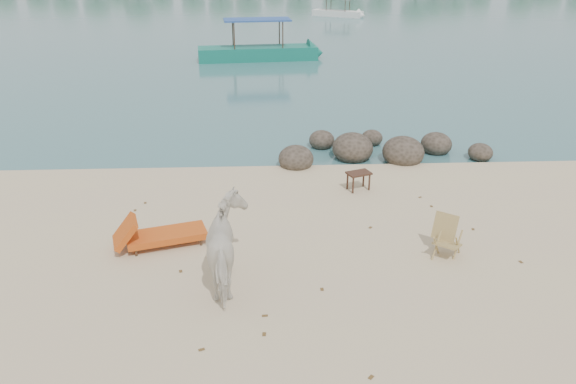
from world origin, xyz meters
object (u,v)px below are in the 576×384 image
cow (230,248)px  deck_chair (448,240)px  lounge_chair (166,232)px  boat_near (257,26)px  boulders (374,150)px  side_table (358,182)px

cow → deck_chair: cow is taller
lounge_chair → boat_near: 20.52m
boulders → side_table: 2.62m
boulders → cow: 7.68m
side_table → boat_near: boat_near is taller
cow → lounge_chair: 2.14m
boulders → lounge_chair: boulders is taller
boulders → deck_chair: 5.84m
cow → boat_near: size_ratio=0.26×
boulders → deck_chair: (0.35, -5.82, 0.22)m
boat_near → side_table: bearing=-87.5°
deck_chair → boat_near: (-3.77, 21.15, 1.32)m
cow → lounge_chair: cow is taller
boulders → boat_near: size_ratio=0.88×
cow → boulders: bearing=-127.0°
lounge_chair → deck_chair: (5.60, -0.76, 0.10)m
boulders → side_table: size_ratio=10.77×
side_table → boat_near: bearing=76.8°
lounge_chair → deck_chair: deck_chair is taller
lounge_chair → deck_chair: bearing=-24.3°
side_table → boulders: bearing=49.5°
boat_near → deck_chair: bearing=-85.6°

